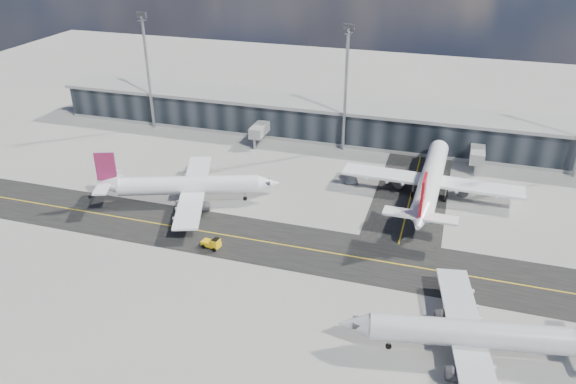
# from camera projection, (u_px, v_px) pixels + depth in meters

# --- Properties ---
(ground) EXTENTS (300.00, 300.00, 0.00)m
(ground) POSITION_uv_depth(u_px,v_px,m) (280.00, 258.00, 91.78)
(ground) COLOR gray
(ground) RESTS_ON ground
(taxiway_lanes) EXTENTS (180.00, 63.00, 0.03)m
(taxiway_lanes) POSITION_uv_depth(u_px,v_px,m) (320.00, 229.00, 99.86)
(taxiway_lanes) COLOR black
(taxiway_lanes) RESTS_ON ground
(terminal_concourse) EXTENTS (152.00, 19.80, 8.80)m
(terminal_concourse) POSITION_uv_depth(u_px,v_px,m) (350.00, 123.00, 136.56)
(terminal_concourse) COLOR black
(terminal_concourse) RESTS_ON ground
(floodlight_masts) EXTENTS (102.50, 0.70, 28.90)m
(floodlight_masts) POSITION_uv_depth(u_px,v_px,m) (346.00, 85.00, 125.42)
(floodlight_masts) COLOR gray
(floodlight_masts) RESTS_ON ground
(airliner_af) EXTENTS (34.73, 30.01, 10.61)m
(airliner_af) POSITION_uv_depth(u_px,v_px,m) (186.00, 186.00, 107.63)
(airliner_af) COLOR white
(airliner_af) RESTS_ON ground
(airliner_redtail) EXTENTS (35.12, 41.26, 12.25)m
(airliner_redtail) POSITION_uv_depth(u_px,v_px,m) (431.00, 180.00, 108.72)
(airliner_redtail) COLOR white
(airliner_redtail) RESTS_ON ground
(airliner_near) EXTENTS (35.36, 30.31, 10.50)m
(airliner_near) POSITION_uv_depth(u_px,v_px,m) (480.00, 335.00, 70.35)
(airliner_near) COLOR #BABDBF
(airliner_near) RESTS_ON ground
(baggage_tug) EXTENTS (3.51, 2.21, 2.05)m
(baggage_tug) POSITION_uv_depth(u_px,v_px,m) (213.00, 243.00, 93.89)
(baggage_tug) COLOR yellow
(baggage_tug) RESTS_ON ground
(service_van) EXTENTS (4.17, 6.16, 1.57)m
(service_van) POSITION_uv_depth(u_px,v_px,m) (351.00, 177.00, 117.46)
(service_van) COLOR white
(service_van) RESTS_ON ground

